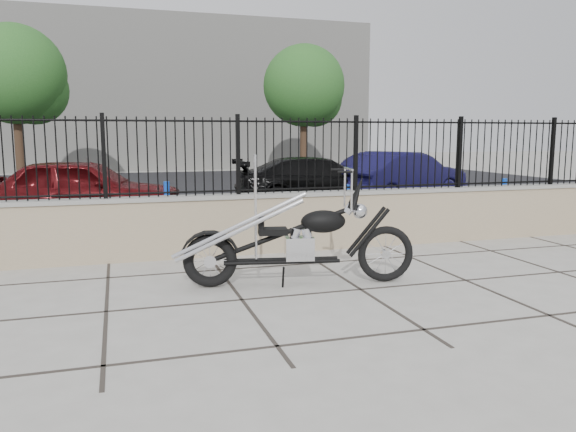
# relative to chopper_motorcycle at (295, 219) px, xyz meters

# --- Properties ---
(ground_plane) EXTENTS (90.00, 90.00, 0.00)m
(ground_plane) POSITION_rel_chopper_motorcycle_xyz_m (0.71, -0.46, -0.84)
(ground_plane) COLOR #99968E
(ground_plane) RESTS_ON ground
(parking_lot) EXTENTS (30.00, 30.00, 0.00)m
(parking_lot) POSITION_rel_chopper_motorcycle_xyz_m (0.71, 12.04, -0.84)
(parking_lot) COLOR black
(parking_lot) RESTS_ON ground
(retaining_wall) EXTENTS (14.00, 0.36, 0.96)m
(retaining_wall) POSITION_rel_chopper_motorcycle_xyz_m (0.71, 2.04, -0.36)
(retaining_wall) COLOR gray
(retaining_wall) RESTS_ON ground_plane
(iron_fence) EXTENTS (14.00, 0.08, 1.20)m
(iron_fence) POSITION_rel_chopper_motorcycle_xyz_m (0.71, 2.04, 0.72)
(iron_fence) COLOR black
(iron_fence) RESTS_ON retaining_wall
(background_building) EXTENTS (22.00, 6.00, 8.00)m
(background_building) POSITION_rel_chopper_motorcycle_xyz_m (0.71, 26.04, 3.16)
(background_building) COLOR beige
(background_building) RESTS_ON ground_plane
(chopper_motorcycle) EXTENTS (2.85, 1.00, 1.69)m
(chopper_motorcycle) POSITION_rel_chopper_motorcycle_xyz_m (0.00, 0.00, 0.00)
(chopper_motorcycle) COLOR black
(chopper_motorcycle) RESTS_ON ground_plane
(car_red) EXTENTS (4.42, 2.53, 1.42)m
(car_red) POSITION_rel_chopper_motorcycle_xyz_m (-2.82, 6.01, -0.14)
(car_red) COLOR #4E0B0E
(car_red) RESTS_ON parking_lot
(car_black) EXTENTS (4.65, 2.26, 1.30)m
(car_black) POSITION_rel_chopper_motorcycle_xyz_m (2.97, 7.19, -0.19)
(car_black) COLOR black
(car_black) RESTS_ON parking_lot
(car_blue) EXTENTS (4.58, 3.15, 1.43)m
(car_blue) POSITION_rel_chopper_motorcycle_xyz_m (5.31, 7.15, -0.13)
(car_blue) COLOR #100E35
(car_blue) RESTS_ON parking_lot
(bollard_a) EXTENTS (0.12, 0.12, 0.97)m
(bollard_a) POSITION_rel_chopper_motorcycle_xyz_m (-1.19, 4.69, -0.36)
(bollard_a) COLOR #0E2BD5
(bollard_a) RESTS_ON ground_plane
(bollard_b) EXTENTS (0.11, 0.11, 0.86)m
(bollard_b) POSITION_rel_chopper_motorcycle_xyz_m (2.44, 4.09, -0.41)
(bollard_b) COLOR #0C2FBD
(bollard_b) RESTS_ON ground_plane
(bollard_c) EXTENTS (0.14, 0.14, 0.93)m
(bollard_c) POSITION_rel_chopper_motorcycle_xyz_m (6.06, 3.79, -0.38)
(bollard_c) COLOR #0C2AC1
(bollard_c) RESTS_ON ground_plane
(tree_left) EXTENTS (3.49, 3.49, 5.89)m
(tree_left) POSITION_rel_chopper_motorcycle_xyz_m (-5.43, 15.49, 3.28)
(tree_left) COLOR #382619
(tree_left) RESTS_ON ground_plane
(tree_right) EXTENTS (3.44, 3.44, 5.80)m
(tree_right) POSITION_rel_chopper_motorcycle_xyz_m (5.59, 16.35, 3.22)
(tree_right) COLOR #382619
(tree_right) RESTS_ON ground_plane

